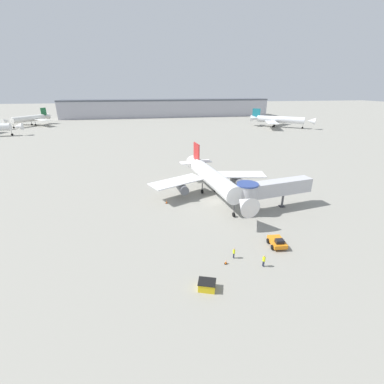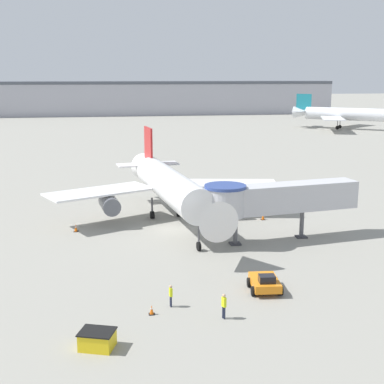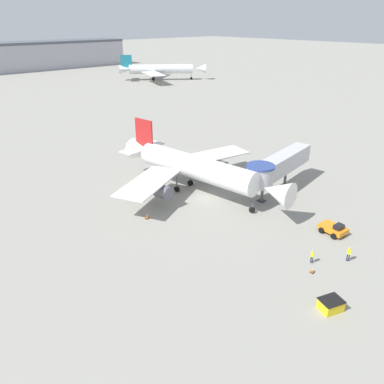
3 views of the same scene
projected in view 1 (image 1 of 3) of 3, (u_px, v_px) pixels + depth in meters
ground_plane at (215, 201)px, 55.67m from camera, size 800.00×800.00×0.00m
main_airplane at (212, 178)px, 56.97m from camera, size 28.07×30.36×9.92m
jet_bridge at (269, 189)px, 50.40m from camera, size 16.43×5.51×6.13m
pushback_tug_orange at (277, 242)px, 39.67m from camera, size 2.65×3.44×1.57m
service_container_yellow at (207, 285)px, 31.23m from camera, size 2.58×2.28×1.14m
traffic_cone_port_wing at (167, 202)px, 54.51m from camera, size 0.51×0.51×0.84m
traffic_cone_apron_front at (226, 262)px, 35.79m from camera, size 0.42×0.42×0.70m
traffic_cone_starboard_wing at (258, 192)px, 59.42m from camera, size 0.51×0.51×0.83m
ground_crew_marshaller at (234, 252)px, 36.77m from camera, size 0.24×0.35×1.68m
ground_crew_wing_walker at (264, 260)px, 35.01m from camera, size 0.31×0.40×1.83m
background_jet_teal_tail at (279, 119)px, 156.85m from camera, size 33.79×30.97×10.65m
background_jet_green_tail at (29, 119)px, 162.26m from camera, size 27.61×28.89×10.41m
terminal_building at (168, 108)px, 213.43m from camera, size 167.54×19.63×13.97m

